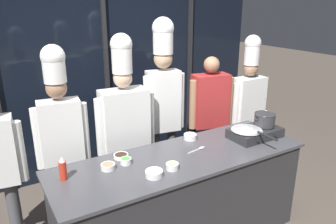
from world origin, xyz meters
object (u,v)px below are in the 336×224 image
Objects in this scene: frying_pan at (247,128)px; prep_bowl_soy_glaze at (121,156)px; prep_bowl_mushrooms at (108,166)px; prep_bowl_scallions at (126,161)px; chef_line at (125,120)px; serving_spoon_slotted at (200,149)px; stock_pot at (265,119)px; chef_sous at (61,129)px; chef_pastry at (163,93)px; portable_stove at (255,133)px; prep_bowl_chicken at (154,173)px; squeeze_bottle_chili at (63,169)px; person_guest at (210,110)px; prep_bowl_ginger at (172,166)px; chef_apprentice at (248,99)px; prep_bowl_onion at (190,136)px.

frying_pan is 1.28m from prep_bowl_soy_glaze.
prep_bowl_scallions is (0.17, 0.01, 0.00)m from prep_bowl_mushrooms.
chef_line is at bearing 54.19° from prep_bowl_mushrooms.
prep_bowl_mushrooms reaches higher than serving_spoon_slotted.
chef_line is (-1.26, 0.70, 0.01)m from stock_pot.
chef_sous is 1.17m from chef_pastry.
prep_bowl_mushrooms is (-1.42, 0.14, -0.10)m from frying_pan.
portable_stove reaches higher than prep_bowl_chicken.
portable_stove is 0.98× the size of frying_pan.
person_guest is at bearing 17.65° from squeeze_bottle_chili.
person_guest is (1.91, 0.61, -0.02)m from squeeze_bottle_chili.
prep_bowl_ginger is 1.84m from chef_apprentice.
prep_bowl_chicken is at bearing -27.02° from squeeze_bottle_chili.
prep_bowl_scallions is at bearing 50.43° from chef_pastry.
prep_bowl_scallions is 2.01m from chef_apprentice.
frying_pan is at bearing -6.40° from serving_spoon_slotted.
prep_bowl_chicken is at bearing 25.33° from chef_apprentice.
chef_sous is (-0.41, 0.42, 0.20)m from prep_bowl_soy_glaze.
chef_line is (-1.14, 0.70, 0.13)m from portable_stove.
prep_bowl_onion reaches higher than prep_bowl_chicken.
chef_pastry reaches higher than prep_bowl_mushrooms.
person_guest is (1.55, 0.63, 0.05)m from prep_bowl_mushrooms.
chef_pastry is at bearing 127.71° from portable_stove.
squeeze_bottle_chili is at bearing 12.52° from chef_apprentice.
chef_pastry is (-0.62, 0.80, 0.32)m from portable_stove.
serving_spoon_slotted is (0.71, -0.09, -0.02)m from prep_bowl_scallions.
prep_bowl_onion is 1.25m from chef_sous.
prep_bowl_ginger reaches higher than prep_bowl_chicken.
chef_sous reaches higher than stock_pot.
portable_stove is 3.94× the size of prep_bowl_soy_glaze.
chef_sous is 0.97× the size of chef_line.
prep_bowl_chicken is 0.07× the size of chef_line.
portable_stove is 4.35× the size of prep_bowl_mushrooms.
prep_bowl_ginger is (0.46, -0.28, 0.00)m from prep_bowl_mushrooms.
squeeze_bottle_chili is at bearing 152.98° from prep_bowl_chicken.
prep_bowl_ginger is 0.50× the size of serving_spoon_slotted.
chef_sous is at bearing 158.59° from portable_stove.
prep_bowl_chicken is 0.66× the size of serving_spoon_slotted.
prep_bowl_soy_glaze is 1.24× the size of prep_bowl_ginger.
prep_bowl_onion is 0.61m from chef_pastry.
squeeze_bottle_chili reaches higher than prep_bowl_chicken.
prep_bowl_chicken is (-1.27, -0.17, -0.02)m from portable_stove.
chef_pastry reaches higher than squeeze_bottle_chili.
chef_sous is at bearing 14.84° from chef_pastry.
prep_bowl_onion is at bearing 153.34° from portable_stove.
prep_bowl_scallions is 0.70m from chef_sous.
chef_pastry is (-0.74, 0.80, 0.20)m from stock_pot.
squeeze_bottle_chili is at bearing 84.63° from chef_sous.
prep_bowl_chicken is at bearing -160.07° from serving_spoon_slotted.
portable_stove is at bearing -4.72° from squeeze_bottle_chili.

